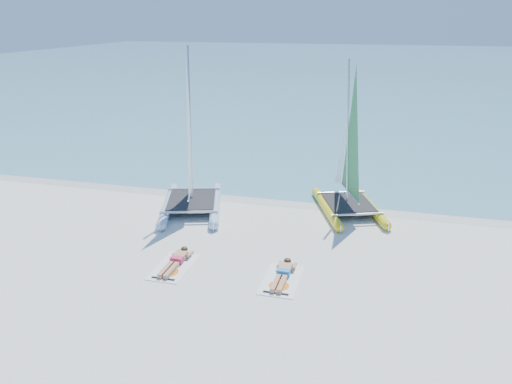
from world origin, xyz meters
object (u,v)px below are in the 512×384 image
(sunbather_a, at_px, (176,260))
(sunbather_b, at_px, (283,273))
(catamaran_blue, at_px, (190,162))
(towel_a, at_px, (174,267))
(towel_b, at_px, (282,280))
(catamaran_yellow, at_px, (348,163))

(sunbather_a, bearing_deg, sunbather_b, 0.95)
(catamaran_blue, distance_m, sunbather_b, 6.48)
(catamaran_blue, bearing_deg, sunbather_a, -91.49)
(towel_a, bearing_deg, catamaran_blue, 105.26)
(catamaran_blue, bearing_deg, towel_a, -92.13)
(sunbather_b, bearing_deg, towel_b, -90.00)
(catamaran_blue, relative_size, towel_b, 3.33)
(catamaran_yellow, bearing_deg, catamaran_blue, 175.03)
(catamaran_yellow, distance_m, sunbather_a, 7.63)
(sunbather_b, bearing_deg, catamaran_blue, 135.88)
(catamaran_blue, distance_m, sunbather_a, 4.89)
(catamaran_yellow, xyz_separation_m, sunbather_b, (-1.20, -5.93, -1.68))
(catamaran_yellow, xyz_separation_m, sunbather_a, (-4.43, -5.99, -1.68))
(towel_a, bearing_deg, catamaran_yellow, 54.39)
(catamaran_blue, height_order, towel_b, catamaran_blue)
(towel_a, height_order, sunbather_b, sunbather_b)
(towel_a, height_order, sunbather_a, sunbather_a)
(catamaran_blue, relative_size, sunbather_b, 3.57)
(catamaran_blue, height_order, sunbather_b, catamaran_blue)
(catamaran_yellow, distance_m, sunbather_b, 6.28)
(sunbather_b, bearing_deg, towel_a, -175.65)
(catamaran_yellow, height_order, towel_b, catamaran_yellow)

